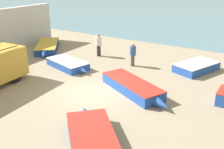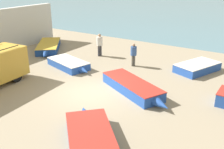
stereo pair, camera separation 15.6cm
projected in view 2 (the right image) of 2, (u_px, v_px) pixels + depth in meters
ground_plane at (91, 93)px, 14.58m from camera, size 200.00×200.00×0.00m
fishing_rowboat_1 at (134, 87)px, 14.51m from camera, size 4.97×3.14×0.60m
fishing_rowboat_2 at (198, 67)px, 17.73m from camera, size 2.70×3.87×0.56m
fishing_rowboat_3 at (69, 64)px, 18.36m from camera, size 3.99×2.35×0.52m
fishing_rowboat_5 at (49, 47)px, 22.54m from camera, size 4.08×4.73×0.58m
fishing_rowboat_6 at (91, 141)px, 9.95m from camera, size 4.21×4.21×0.57m
fisherman_0 at (134, 53)px, 18.44m from camera, size 0.43×0.43×1.64m
fisherman_1 at (100, 43)px, 20.65m from camera, size 0.47×0.47×1.79m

